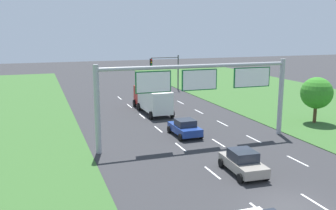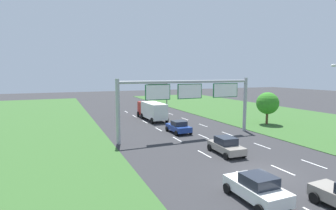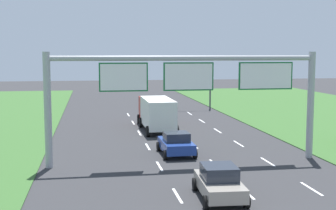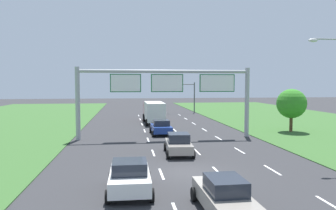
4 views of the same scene
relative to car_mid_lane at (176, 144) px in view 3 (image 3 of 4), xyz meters
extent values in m
cube|color=white|center=(-1.59, -9.01, -0.77)|extent=(0.14, 2.40, 0.01)
cube|color=white|center=(-1.59, -3.01, -0.77)|extent=(0.14, 2.40, 0.01)
cube|color=white|center=(-1.59, 2.99, -0.77)|extent=(0.14, 2.40, 0.01)
cube|color=white|center=(-1.59, 8.99, -0.77)|extent=(0.14, 2.40, 0.01)
cube|color=white|center=(-1.59, 14.99, -0.77)|extent=(0.14, 2.40, 0.01)
cube|color=white|center=(-1.59, 20.99, -0.77)|extent=(0.14, 2.40, 0.01)
cube|color=white|center=(1.91, -9.01, -0.77)|extent=(0.14, 2.40, 0.01)
cube|color=white|center=(1.91, -3.01, -0.77)|extent=(0.14, 2.40, 0.01)
cube|color=white|center=(1.91, 2.99, -0.77)|extent=(0.14, 2.40, 0.01)
cube|color=white|center=(1.91, 8.99, -0.77)|extent=(0.14, 2.40, 0.01)
cube|color=white|center=(1.91, 14.99, -0.77)|extent=(0.14, 2.40, 0.01)
cube|color=white|center=(1.91, 20.99, -0.77)|extent=(0.14, 2.40, 0.01)
cube|color=white|center=(5.41, -9.01, -0.77)|extent=(0.14, 2.40, 0.01)
cube|color=white|center=(5.41, -3.01, -0.77)|extent=(0.14, 2.40, 0.01)
cube|color=white|center=(5.41, 2.99, -0.77)|extent=(0.14, 2.40, 0.01)
cube|color=white|center=(5.41, 8.99, -0.77)|extent=(0.14, 2.40, 0.01)
cube|color=white|center=(5.41, 14.99, -0.77)|extent=(0.14, 2.40, 0.01)
cube|color=white|center=(5.41, 20.99, -0.77)|extent=(0.14, 2.40, 0.01)
cube|color=navy|center=(0.00, 0.03, -0.12)|extent=(1.99, 3.95, 0.65)
cube|color=#232833|center=(0.00, -0.11, 0.50)|extent=(1.66, 1.64, 0.59)
cylinder|color=black|center=(-1.01, 1.43, -0.45)|extent=(0.23, 0.64, 0.64)
cylinder|color=black|center=(0.97, 1.46, -0.45)|extent=(0.23, 0.64, 0.64)
cylinder|color=black|center=(-0.97, -1.39, -0.45)|extent=(0.23, 0.64, 0.64)
cylinder|color=black|center=(1.01, -1.36, -0.45)|extent=(0.23, 0.64, 0.64)
cube|color=gray|center=(0.30, -9.80, -0.13)|extent=(2.03, 4.14, 0.63)
cube|color=#232833|center=(0.30, -9.73, 0.51)|extent=(1.68, 1.93, 0.66)
cylinder|color=black|center=(-0.55, -8.27, -0.45)|extent=(0.26, 0.65, 0.64)
cylinder|color=black|center=(1.30, -8.38, -0.45)|extent=(0.26, 0.65, 0.64)
cylinder|color=black|center=(-0.71, -11.21, -0.45)|extent=(0.26, 0.65, 0.64)
cylinder|color=black|center=(1.14, -11.32, -0.45)|extent=(0.26, 0.65, 0.64)
cube|color=#B21E19|center=(0.06, 13.82, 0.78)|extent=(2.22, 2.12, 2.20)
cube|color=silver|center=(0.11, 9.55, 0.90)|extent=(2.42, 6.18, 2.44)
cylinder|color=black|center=(-1.07, 14.31, -0.32)|extent=(0.29, 0.90, 0.90)
cylinder|color=black|center=(1.19, 14.34, -0.32)|extent=(0.29, 0.90, 0.90)
cylinder|color=black|center=(-1.13, 12.01, -0.32)|extent=(0.29, 0.90, 0.90)
cylinder|color=black|center=(1.29, 12.04, -0.32)|extent=(0.29, 0.90, 0.90)
cylinder|color=black|center=(-1.08, 7.06, -0.32)|extent=(0.29, 0.90, 0.90)
cylinder|color=black|center=(1.34, 7.08, -0.32)|extent=(0.29, 0.90, 0.90)
cylinder|color=#9EA0A5|center=(-8.24, -2.28, 2.73)|extent=(0.44, 0.44, 7.00)
cylinder|color=#9EA0A5|center=(8.56, -2.28, 2.73)|extent=(0.44, 0.44, 7.00)
cylinder|color=#9EA0A5|center=(0.16, -2.28, 5.83)|extent=(16.80, 0.32, 0.32)
cube|color=#0C5B28|center=(-3.69, -2.28, 4.69)|extent=(2.98, 0.12, 1.77)
cube|color=white|center=(-3.69, -2.34, 4.69)|extent=(2.82, 0.01, 1.61)
cube|color=#0C5B28|center=(0.36, -2.28, 4.69)|extent=(3.17, 0.12, 1.77)
cube|color=white|center=(0.36, -2.34, 4.69)|extent=(3.01, 0.01, 1.61)
cube|color=#0C5B28|center=(5.41, -2.28, 4.69)|extent=(3.58, 0.12, 1.77)
cube|color=white|center=(5.41, -2.34, 4.69)|extent=(3.42, 0.01, 1.61)
cylinder|color=#47494F|center=(8.81, 24.83, 2.03)|extent=(0.20, 0.20, 5.60)
cylinder|color=#47494F|center=(6.56, 24.83, 4.48)|extent=(4.50, 0.14, 0.14)
cube|color=black|center=(4.31, 24.83, 3.83)|extent=(0.32, 0.36, 1.10)
sphere|color=red|center=(4.31, 24.63, 4.20)|extent=(0.22, 0.22, 0.22)
sphere|color=orange|center=(4.31, 24.63, 3.83)|extent=(0.22, 0.22, 0.22)
sphere|color=green|center=(4.31, 24.63, 3.46)|extent=(0.22, 0.22, 0.22)
camera|label=1|loc=(-12.45, -30.74, 8.85)|focal=40.00mm
camera|label=2|loc=(-14.14, -29.71, 6.74)|focal=28.00mm
camera|label=3|loc=(-5.67, -30.81, 6.22)|focal=50.00mm
camera|label=4|loc=(-3.65, -34.23, 4.66)|focal=35.00mm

